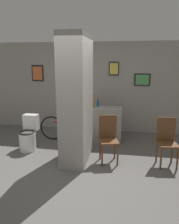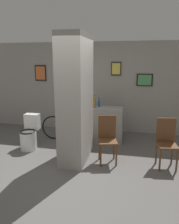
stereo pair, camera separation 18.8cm
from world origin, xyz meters
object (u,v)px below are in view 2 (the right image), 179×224
object	(u,v)px
toilet	(29,135)
bottle_tall	(94,103)
bicycle	(71,128)
chair_near_pillar	(107,137)
chair_by_doorway	(166,141)

from	to	relation	value
toilet	bottle_tall	distance (m)	1.78
toilet	bottle_tall	bearing A→B (deg)	29.41
bicycle	toilet	bearing A→B (deg)	-139.48
chair_near_pillar	bicycle	bearing A→B (deg)	123.20
bottle_tall	chair_near_pillar	bearing A→B (deg)	-65.80
toilet	bicycle	bearing A→B (deg)	40.52
toilet	chair_near_pillar	size ratio (longest dim) A/B	0.83
chair_near_pillar	bicycle	distance (m)	1.50
chair_near_pillar	chair_by_doorway	world-z (taller)	same
chair_near_pillar	chair_by_doorway	distance (m)	1.17
toilet	bicycle	size ratio (longest dim) A/B	0.50
chair_near_pillar	bottle_tall	distance (m)	1.31
chair_near_pillar	bottle_tall	world-z (taller)	bottle_tall
chair_by_doorway	toilet	bearing A→B (deg)	167.02
bottle_tall	bicycle	bearing A→B (deg)	-170.69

